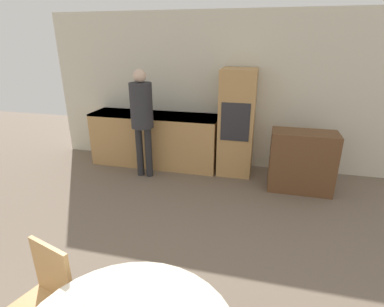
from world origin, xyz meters
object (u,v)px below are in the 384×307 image
(sideboard, at_px, (302,162))
(oven_unit, at_px, (237,123))
(chair_far_left, at_px, (44,299))
(person_standing, at_px, (142,112))

(sideboard, bearing_deg, oven_unit, 157.00)
(chair_far_left, distance_m, person_standing, 3.11)
(person_standing, bearing_deg, sideboard, 2.03)
(oven_unit, relative_size, person_standing, 1.00)
(oven_unit, xyz_separation_m, person_standing, (-1.44, -0.52, 0.21))
(oven_unit, distance_m, person_standing, 1.55)
(oven_unit, relative_size, chair_far_left, 1.99)
(person_standing, bearing_deg, oven_unit, 19.93)
(oven_unit, distance_m, chair_far_left, 3.68)
(sideboard, relative_size, chair_far_left, 1.06)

